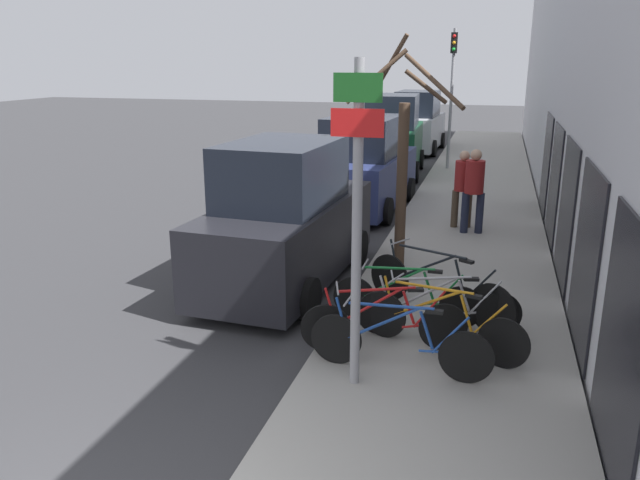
{
  "coord_description": "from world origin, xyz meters",
  "views": [
    {
      "loc": [
        3.05,
        -2.99,
        3.73
      ],
      "look_at": [
        0.79,
        5.01,
        1.3
      ],
      "focal_mm": 35.0,
      "sensor_mm": 36.0,
      "label": 1
    }
  ],
  "objects_px": {
    "bicycle_5": "(438,288)",
    "bicycle_3": "(439,309)",
    "street_tree": "(402,165)",
    "pedestrian_far": "(463,183)",
    "bicycle_0": "(399,343)",
    "bicycle_1": "(384,323)",
    "bicycle_4": "(407,298)",
    "parked_car_1": "(364,169)",
    "parked_car_2": "(390,139)",
    "parked_car_0": "(286,222)",
    "pedestrian_near": "(474,185)",
    "signpost": "(357,217)",
    "parked_car_3": "(417,125)",
    "bicycle_2": "(441,324)",
    "traffic_light": "(452,80)"
  },
  "relations": [
    {
      "from": "parked_car_3",
      "to": "bicycle_1",
      "type": "bearing_deg",
      "value": -81.85
    },
    {
      "from": "bicycle_4",
      "to": "pedestrian_near",
      "type": "distance_m",
      "value": 5.15
    },
    {
      "from": "bicycle_1",
      "to": "parked_car_2",
      "type": "distance_m",
      "value": 13.4
    },
    {
      "from": "parked_car_3",
      "to": "parked_car_2",
      "type": "bearing_deg",
      "value": -89.63
    },
    {
      "from": "bicycle_4",
      "to": "parked_car_1",
      "type": "xyz_separation_m",
      "value": [
        -2.11,
        7.11,
        0.55
      ]
    },
    {
      "from": "pedestrian_near",
      "to": "signpost",
      "type": "bearing_deg",
      "value": -106.95
    },
    {
      "from": "bicycle_1",
      "to": "bicycle_4",
      "type": "xyz_separation_m",
      "value": [
        0.14,
        0.95,
        -0.01
      ]
    },
    {
      "from": "signpost",
      "to": "parked_car_0",
      "type": "relative_size",
      "value": 0.79
    },
    {
      "from": "bicycle_5",
      "to": "parked_car_2",
      "type": "relative_size",
      "value": 0.51
    },
    {
      "from": "street_tree",
      "to": "pedestrian_far",
      "type": "bearing_deg",
      "value": 74.36
    },
    {
      "from": "pedestrian_near",
      "to": "pedestrian_far",
      "type": "distance_m",
      "value": 0.49
    },
    {
      "from": "bicycle_3",
      "to": "bicycle_4",
      "type": "xyz_separation_m",
      "value": [
        -0.47,
        0.3,
        -0.01
      ]
    },
    {
      "from": "signpost",
      "to": "bicycle_3",
      "type": "relative_size",
      "value": 1.67
    },
    {
      "from": "street_tree",
      "to": "parked_car_2",
      "type": "bearing_deg",
      "value": 100.57
    },
    {
      "from": "bicycle_2",
      "to": "bicycle_4",
      "type": "distance_m",
      "value": 0.96
    },
    {
      "from": "signpost",
      "to": "traffic_light",
      "type": "height_order",
      "value": "traffic_light"
    },
    {
      "from": "signpost",
      "to": "pedestrian_far",
      "type": "bearing_deg",
      "value": 84.25
    },
    {
      "from": "bicycle_5",
      "to": "parked_car_3",
      "type": "bearing_deg",
      "value": 38.26
    },
    {
      "from": "signpost",
      "to": "parked_car_0",
      "type": "bearing_deg",
      "value": 120.42
    },
    {
      "from": "bicycle_2",
      "to": "traffic_light",
      "type": "height_order",
      "value": "traffic_light"
    },
    {
      "from": "bicycle_3",
      "to": "pedestrian_far",
      "type": "height_order",
      "value": "pedestrian_far"
    },
    {
      "from": "bicycle_2",
      "to": "parked_car_0",
      "type": "xyz_separation_m",
      "value": [
        -2.79,
        2.21,
        0.57
      ]
    },
    {
      "from": "bicycle_0",
      "to": "bicycle_4",
      "type": "distance_m",
      "value": 1.49
    },
    {
      "from": "traffic_light",
      "to": "street_tree",
      "type": "bearing_deg",
      "value": -89.82
    },
    {
      "from": "signpost",
      "to": "street_tree",
      "type": "xyz_separation_m",
      "value": [
        -0.14,
        4.2,
        -0.12
      ]
    },
    {
      "from": "signpost",
      "to": "parked_car_3",
      "type": "relative_size",
      "value": 0.83
    },
    {
      "from": "bicycle_5",
      "to": "bicycle_3",
      "type": "bearing_deg",
      "value": -142.69
    },
    {
      "from": "signpost",
      "to": "parked_car_2",
      "type": "bearing_deg",
      "value": 98.03
    },
    {
      "from": "bicycle_5",
      "to": "pedestrian_far",
      "type": "bearing_deg",
      "value": 29.77
    },
    {
      "from": "bicycle_0",
      "to": "bicycle_3",
      "type": "height_order",
      "value": "bicycle_0"
    },
    {
      "from": "bicycle_5",
      "to": "parked_car_1",
      "type": "relative_size",
      "value": 0.5
    },
    {
      "from": "parked_car_0",
      "to": "bicycle_4",
      "type": "bearing_deg",
      "value": -28.87
    },
    {
      "from": "bicycle_0",
      "to": "parked_car_0",
      "type": "relative_size",
      "value": 0.48
    },
    {
      "from": "bicycle_0",
      "to": "parked_car_1",
      "type": "distance_m",
      "value": 8.89
    },
    {
      "from": "bicycle_0",
      "to": "bicycle_1",
      "type": "bearing_deg",
      "value": 29.11
    },
    {
      "from": "signpost",
      "to": "pedestrian_far",
      "type": "relative_size",
      "value": 2.13
    },
    {
      "from": "signpost",
      "to": "street_tree",
      "type": "relative_size",
      "value": 0.91
    },
    {
      "from": "bicycle_3",
      "to": "parked_car_3",
      "type": "bearing_deg",
      "value": -4.97
    },
    {
      "from": "signpost",
      "to": "bicycle_4",
      "type": "distance_m",
      "value": 2.47
    },
    {
      "from": "parked_car_3",
      "to": "street_tree",
      "type": "xyz_separation_m",
      "value": [
        1.68,
        -15.57,
        0.88
      ]
    },
    {
      "from": "parked_car_1",
      "to": "street_tree",
      "type": "bearing_deg",
      "value": -67.3
    },
    {
      "from": "bicycle_0",
      "to": "bicycle_1",
      "type": "relative_size",
      "value": 1.07
    },
    {
      "from": "bicycle_0",
      "to": "bicycle_5",
      "type": "height_order",
      "value": "bicycle_5"
    },
    {
      "from": "parked_car_0",
      "to": "parked_car_1",
      "type": "height_order",
      "value": "parked_car_0"
    },
    {
      "from": "parked_car_2",
      "to": "pedestrian_far",
      "type": "height_order",
      "value": "parked_car_2"
    },
    {
      "from": "bicycle_5",
      "to": "parked_car_1",
      "type": "xyz_separation_m",
      "value": [
        -2.5,
        6.74,
        0.5
      ]
    },
    {
      "from": "bicycle_1",
      "to": "parked_car_3",
      "type": "relative_size",
      "value": 0.47
    },
    {
      "from": "parked_car_1",
      "to": "traffic_light",
      "type": "height_order",
      "value": "traffic_light"
    },
    {
      "from": "parked_car_2",
      "to": "bicycle_4",
      "type": "bearing_deg",
      "value": -82.71
    },
    {
      "from": "bicycle_3",
      "to": "parked_car_3",
      "type": "xyz_separation_m",
      "value": [
        -2.62,
        18.21,
        0.59
      ]
    }
  ]
}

